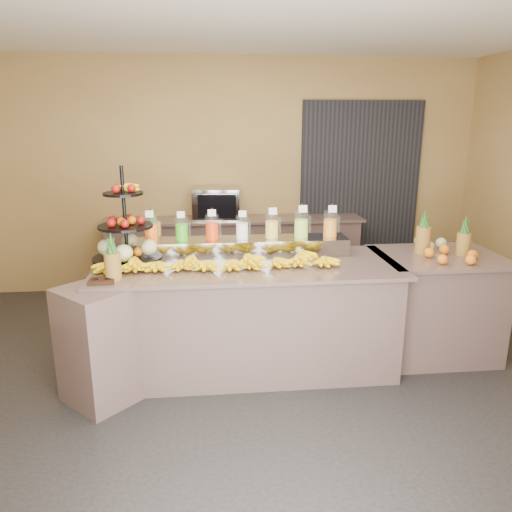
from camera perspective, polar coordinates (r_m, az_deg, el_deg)
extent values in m
plane|color=black|center=(4.22, -0.51, -14.31)|extent=(6.00, 6.00, 0.00)
cube|color=olive|center=(6.20, -2.73, 9.07)|extent=(6.00, 0.02, 2.80)
cube|color=white|center=(3.72, -0.63, 26.54)|extent=(6.00, 5.00, 0.02)
cube|color=black|center=(6.46, 11.74, 7.24)|extent=(1.50, 0.06, 2.20)
cube|color=gray|center=(4.29, -0.90, -7.09)|extent=(2.40, 0.90, 0.90)
cube|color=gray|center=(4.13, -0.93, -1.12)|extent=(2.50, 1.00, 0.03)
cube|color=gray|center=(3.99, -17.30, -9.62)|extent=(0.71, 0.71, 0.90)
cube|color=gray|center=(4.82, 19.67, -5.43)|extent=(1.00, 0.80, 0.90)
cube|color=gray|center=(4.68, 20.18, -0.09)|extent=(1.08, 0.88, 0.03)
cube|color=gray|center=(6.13, -2.48, -0.07)|extent=(3.00, 0.50, 0.90)
cube|color=gray|center=(6.02, -2.53, 4.19)|extent=(3.10, 0.55, 0.03)
cube|color=gray|center=(4.37, -1.58, 1.05)|extent=(1.85, 0.30, 0.15)
cylinder|color=silver|center=(4.34, -11.92, 3.08)|extent=(0.12, 0.12, 0.21)
cylinder|color=#FD6203|center=(4.35, -11.90, 2.65)|extent=(0.11, 0.11, 0.15)
cylinder|color=gray|center=(4.35, -12.14, 3.73)|extent=(0.01, 0.01, 0.25)
cube|color=white|center=(4.27, -12.10, 4.71)|extent=(0.07, 0.02, 0.06)
cylinder|color=silver|center=(4.32, -8.49, 3.13)|extent=(0.11, 0.11, 0.20)
cylinder|color=#32AE13|center=(4.33, -8.47, 2.71)|extent=(0.10, 0.10, 0.14)
cylinder|color=gray|center=(4.33, -8.70, 3.76)|extent=(0.01, 0.01, 0.24)
cube|color=white|center=(4.25, -8.59, 4.70)|extent=(0.07, 0.02, 0.06)
cylinder|color=silver|center=(4.32, -5.04, 3.29)|extent=(0.12, 0.12, 0.21)
cylinder|color=#EB3300|center=(4.33, -5.03, 2.85)|extent=(0.11, 0.11, 0.15)
cylinder|color=gray|center=(4.32, -5.25, 3.95)|extent=(0.01, 0.01, 0.25)
cube|color=white|center=(4.24, -5.07, 4.94)|extent=(0.07, 0.02, 0.06)
cylinder|color=silver|center=(4.33, -1.60, 3.30)|extent=(0.11, 0.11, 0.20)
cylinder|color=white|center=(4.34, -1.59, 2.88)|extent=(0.10, 0.10, 0.14)
cylinder|color=gray|center=(4.33, -1.79, 3.91)|extent=(0.01, 0.01, 0.24)
cube|color=white|center=(4.26, -1.56, 4.84)|extent=(0.06, 0.02, 0.05)
cylinder|color=silver|center=(4.36, 1.82, 3.48)|extent=(0.12, 0.12, 0.22)
cylinder|color=gold|center=(4.36, 1.82, 3.03)|extent=(0.11, 0.11, 0.15)
cylinder|color=gray|center=(4.35, 1.62, 4.14)|extent=(0.01, 0.01, 0.26)
cube|color=white|center=(4.28, 1.94, 5.15)|extent=(0.07, 0.02, 0.06)
cylinder|color=silver|center=(4.40, 5.19, 3.63)|extent=(0.13, 0.13, 0.23)
cylinder|color=#B0DF47|center=(4.40, 5.18, 3.16)|extent=(0.12, 0.12, 0.16)
cylinder|color=gray|center=(4.39, 4.98, 4.33)|extent=(0.01, 0.01, 0.27)
cube|color=white|center=(4.31, 5.38, 5.39)|extent=(0.07, 0.02, 0.06)
cylinder|color=silver|center=(4.45, 8.48, 3.64)|extent=(0.12, 0.12, 0.23)
cylinder|color=orange|center=(4.46, 8.46, 3.19)|extent=(0.12, 0.12, 0.15)
cylinder|color=gray|center=(4.45, 8.28, 4.32)|extent=(0.01, 0.01, 0.27)
cube|color=white|center=(4.37, 8.74, 5.34)|extent=(0.07, 0.02, 0.06)
ellipsoid|color=yellow|center=(4.08, -16.08, -1.01)|extent=(0.23, 0.17, 0.10)
ellipsoid|color=yellow|center=(4.05, -13.47, -0.95)|extent=(0.23, 0.17, 0.10)
ellipsoid|color=yellow|center=(4.03, -10.83, -0.88)|extent=(0.23, 0.17, 0.10)
ellipsoid|color=yellow|center=(4.02, -8.17, -0.81)|extent=(0.23, 0.17, 0.10)
ellipsoid|color=yellow|center=(4.02, -5.50, -0.74)|extent=(0.23, 0.17, 0.10)
ellipsoid|color=yellow|center=(4.02, -2.83, -0.66)|extent=(0.23, 0.17, 0.10)
ellipsoid|color=yellow|center=(4.03, -0.17, -0.59)|extent=(0.23, 0.17, 0.10)
ellipsoid|color=yellow|center=(4.06, 2.47, -0.51)|extent=(0.23, 0.17, 0.10)
ellipsoid|color=yellow|center=(4.09, 5.07, -0.43)|extent=(0.23, 0.17, 0.10)
ellipsoid|color=yellow|center=(4.13, 7.63, -0.36)|extent=(0.23, 0.17, 0.10)
ellipsoid|color=yellow|center=(4.04, -13.79, -0.03)|extent=(0.19, 0.15, 0.09)
ellipsoid|color=yellow|center=(4.00, -7.40, 0.14)|extent=(0.19, 0.15, 0.09)
ellipsoid|color=yellow|center=(4.01, -0.97, 0.32)|extent=(0.19, 0.15, 0.09)
ellipsoid|color=yellow|center=(4.07, 5.35, 0.49)|extent=(0.19, 0.15, 0.09)
cylinder|color=black|center=(4.20, -14.78, 4.51)|extent=(0.03, 0.03, 0.80)
cylinder|color=black|center=(4.28, -14.45, -0.18)|extent=(0.59, 0.59, 0.02)
cylinder|color=black|center=(4.22, -14.70, 3.32)|extent=(0.46, 0.46, 0.02)
cylinder|color=black|center=(4.18, -14.95, 6.91)|extent=(0.33, 0.33, 0.02)
sphere|color=beige|center=(4.24, -12.15, 1.00)|extent=(0.15, 0.15, 0.15)
sphere|color=maroon|center=(4.20, -13.05, 3.99)|extent=(0.07, 0.07, 0.07)
sphere|color=orange|center=(4.29, -15.68, 0.44)|extent=(0.08, 0.08, 0.08)
cube|color=black|center=(3.83, -17.24, -2.74)|extent=(0.19, 0.14, 0.03)
cylinder|color=brown|center=(3.85, -16.04, -1.15)|extent=(0.12, 0.12, 0.21)
cone|color=#1E4C19|center=(3.81, -16.25, 1.48)|extent=(0.06, 0.06, 0.16)
cylinder|color=brown|center=(4.58, -11.61, 2.12)|extent=(0.14, 0.14, 0.26)
cone|color=#1E4C19|center=(4.54, -11.75, 4.71)|extent=(0.07, 0.07, 0.16)
cylinder|color=brown|center=(4.67, 18.53, 1.75)|extent=(0.13, 0.13, 0.24)
cylinder|color=brown|center=(4.74, 22.61, 1.28)|extent=(0.12, 0.12, 0.20)
ellipsoid|color=orange|center=(4.54, 21.42, 0.11)|extent=(0.36, 0.24, 0.09)
cube|color=gray|center=(5.97, -4.54, 6.01)|extent=(0.57, 0.42, 0.37)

